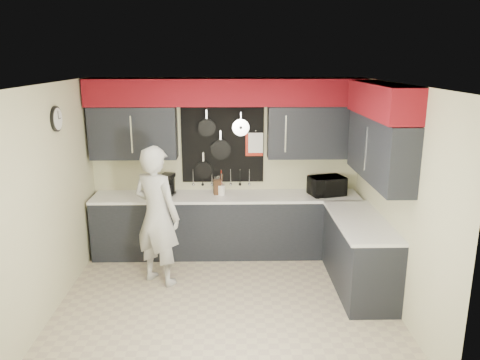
{
  "coord_description": "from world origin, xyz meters",
  "views": [
    {
      "loc": [
        0.06,
        -5.13,
        2.89
      ],
      "look_at": [
        0.18,
        0.5,
        1.4
      ],
      "focal_mm": 35.0,
      "sensor_mm": 36.0,
      "label": 1
    }
  ],
  "objects_px": {
    "utensil_crock": "(221,190)",
    "coffee_maker": "(168,184)",
    "person": "(157,216)",
    "microwave": "(327,186)",
    "knife_block": "(217,187)"
  },
  "relations": [
    {
      "from": "utensil_crock",
      "to": "coffee_maker",
      "type": "height_order",
      "value": "coffee_maker"
    },
    {
      "from": "utensil_crock",
      "to": "coffee_maker",
      "type": "relative_size",
      "value": 0.45
    },
    {
      "from": "utensil_crock",
      "to": "coffee_maker",
      "type": "xyz_separation_m",
      "value": [
        -0.78,
        0.03,
        0.09
      ]
    },
    {
      "from": "knife_block",
      "to": "utensil_crock",
      "type": "relative_size",
      "value": 1.56
    },
    {
      "from": "knife_block",
      "to": "microwave",
      "type": "bearing_deg",
      "value": -13.62
    },
    {
      "from": "microwave",
      "to": "person",
      "type": "height_order",
      "value": "person"
    },
    {
      "from": "coffee_maker",
      "to": "person",
      "type": "distance_m",
      "value": 0.97
    },
    {
      "from": "coffee_maker",
      "to": "person",
      "type": "relative_size",
      "value": 0.17
    },
    {
      "from": "utensil_crock",
      "to": "person",
      "type": "height_order",
      "value": "person"
    },
    {
      "from": "microwave",
      "to": "utensil_crock",
      "type": "distance_m",
      "value": 1.55
    },
    {
      "from": "microwave",
      "to": "coffee_maker",
      "type": "xyz_separation_m",
      "value": [
        -2.32,
        0.08,
        0.03
      ]
    },
    {
      "from": "microwave",
      "to": "utensil_crock",
      "type": "relative_size",
      "value": 3.47
    },
    {
      "from": "microwave",
      "to": "utensil_crock",
      "type": "height_order",
      "value": "microwave"
    },
    {
      "from": "utensil_crock",
      "to": "person",
      "type": "distance_m",
      "value": 1.23
    },
    {
      "from": "knife_block",
      "to": "utensil_crock",
      "type": "height_order",
      "value": "knife_block"
    }
  ]
}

